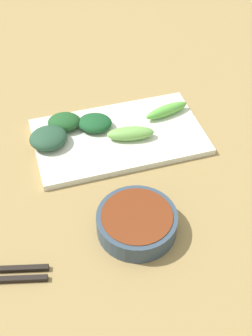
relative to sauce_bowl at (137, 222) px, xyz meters
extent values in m
cube|color=#977C4A|center=(0.15, -0.03, -0.03)|extent=(2.10, 2.10, 0.02)
cylinder|color=#334456|center=(0.00, 0.00, 0.00)|extent=(0.13, 0.13, 0.03)
cylinder|color=maroon|center=(0.00, 0.00, 0.00)|extent=(0.11, 0.11, 0.02)
cube|color=silver|center=(0.21, -0.03, -0.01)|extent=(0.18, 0.32, 0.01)
ellipsoid|color=#5EB243|center=(0.24, -0.14, 0.00)|extent=(0.04, 0.10, 0.02)
ellipsoid|color=#1D4F23|center=(0.26, 0.06, 0.01)|extent=(0.06, 0.07, 0.03)
ellipsoid|color=#70AE4F|center=(0.20, -0.05, 0.00)|extent=(0.05, 0.09, 0.02)
ellipsoid|color=#264A35|center=(0.22, 0.10, 0.01)|extent=(0.07, 0.08, 0.03)
ellipsoid|color=#184C25|center=(0.24, 0.01, 0.00)|extent=(0.07, 0.08, 0.02)
camera|label=1|loc=(-0.39, 0.13, 0.54)|focal=46.99mm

